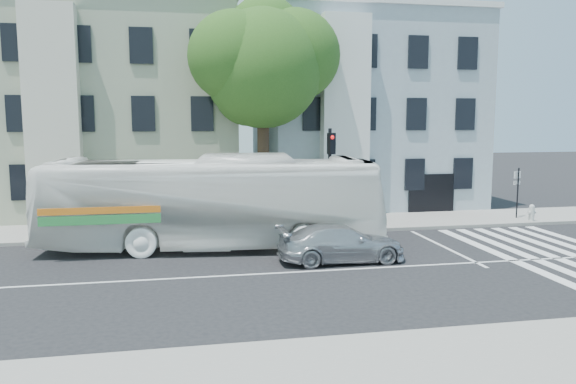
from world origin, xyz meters
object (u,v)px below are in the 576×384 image
object	(u,v)px
traffic_signal	(330,165)
fire_hydrant	(532,212)
bus	(213,202)
sedan	(341,243)

from	to	relation	value
traffic_signal	fire_hydrant	distance (m)	10.56
traffic_signal	bus	bearing A→B (deg)	177.77
bus	sedan	xyz separation A→B (m)	(4.44, -3.03, -1.20)
sedan	fire_hydrant	distance (m)	12.44
bus	sedan	size ratio (longest dim) A/B	2.90
bus	fire_hydrant	distance (m)	15.93
bus	traffic_signal	world-z (taller)	traffic_signal
bus	sedan	bearing A→B (deg)	-118.27
sedan	traffic_signal	bearing A→B (deg)	-11.24
traffic_signal	fire_hydrant	world-z (taller)	traffic_signal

